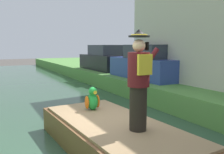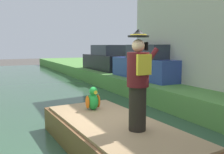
{
  "view_description": "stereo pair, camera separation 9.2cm",
  "coord_description": "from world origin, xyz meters",
  "px_view_note": "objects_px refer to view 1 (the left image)",
  "views": [
    {
      "loc": [
        -2.28,
        -4.54,
        2.26
      ],
      "look_at": [
        0.07,
        -0.06,
        1.61
      ],
      "focal_mm": 38.8,
      "sensor_mm": 36.0,
      "label": 1
    },
    {
      "loc": [
        -2.2,
        -4.58,
        2.26
      ],
      "look_at": [
        0.07,
        -0.06,
        1.61
      ],
      "focal_mm": 38.8,
      "sensor_mm": 36.0,
      "label": 2
    }
  ],
  "objects_px": {
    "parked_car_dark": "(105,59)",
    "person_pirate": "(139,81)",
    "parrot_plush": "(92,100)",
    "parked_car_blue": "(147,64)",
    "boat": "(115,137)"
  },
  "relations": [
    {
      "from": "parked_car_blue",
      "to": "parked_car_dark",
      "type": "relative_size",
      "value": 1.0
    },
    {
      "from": "parrot_plush",
      "to": "parked_car_blue",
      "type": "distance_m",
      "value": 5.56
    },
    {
      "from": "parrot_plush",
      "to": "boat",
      "type": "bearing_deg",
      "value": -88.58
    },
    {
      "from": "boat",
      "to": "person_pirate",
      "type": "height_order",
      "value": "person_pirate"
    },
    {
      "from": "boat",
      "to": "parked_car_blue",
      "type": "xyz_separation_m",
      "value": [
        4.2,
        4.7,
        1.04
      ]
    },
    {
      "from": "boat",
      "to": "parked_car_dark",
      "type": "xyz_separation_m",
      "value": [
        4.2,
        9.11,
        1.04
      ]
    },
    {
      "from": "parked_car_blue",
      "to": "parked_car_dark",
      "type": "bearing_deg",
      "value": 90.0
    },
    {
      "from": "parked_car_blue",
      "to": "parked_car_dark",
      "type": "height_order",
      "value": "same"
    },
    {
      "from": "person_pirate",
      "to": "parrot_plush",
      "type": "distance_m",
      "value": 1.85
    },
    {
      "from": "boat",
      "to": "parked_car_blue",
      "type": "height_order",
      "value": "parked_car_blue"
    },
    {
      "from": "parrot_plush",
      "to": "parked_car_blue",
      "type": "xyz_separation_m",
      "value": [
        4.22,
        3.58,
        0.48
      ]
    },
    {
      "from": "parked_car_dark",
      "to": "person_pirate",
      "type": "bearing_deg",
      "value": -112.57
    },
    {
      "from": "parked_car_dark",
      "to": "parked_car_blue",
      "type": "bearing_deg",
      "value": -90.0
    },
    {
      "from": "boat",
      "to": "parked_car_dark",
      "type": "relative_size",
      "value": 1.07
    },
    {
      "from": "parrot_plush",
      "to": "parked_car_blue",
      "type": "relative_size",
      "value": 0.14
    }
  ]
}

